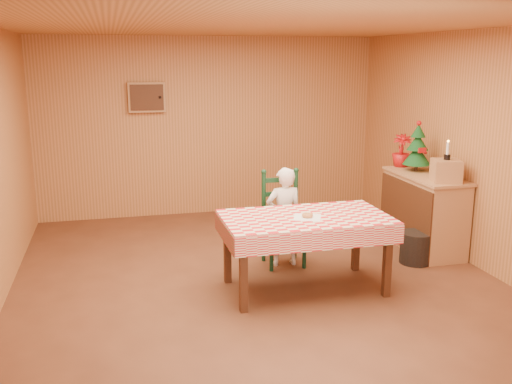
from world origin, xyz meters
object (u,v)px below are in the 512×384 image
shelf_unit (423,212)px  dining_table (306,224)px  ladder_chair (282,220)px  crate (446,171)px  storage_bin (416,248)px  seated_child (284,217)px  christmas_tree (417,148)px

shelf_unit → dining_table: bearing=-155.0°
dining_table → ladder_chair: 0.81m
crate → shelf_unit: bearing=91.2°
ladder_chair → storage_bin: ladder_chair is taller
dining_table → seated_child: 0.74m
dining_table → ladder_chair: ladder_chair is taller
seated_child → christmas_tree: christmas_tree is taller
shelf_unit → storage_bin: bearing=-126.6°
dining_table → storage_bin: size_ratio=4.58×
storage_bin → shelf_unit: bearing=53.4°
seated_child → crate: (1.82, -0.29, 0.49)m
ladder_chair → seated_child: size_ratio=0.96×
storage_bin → christmas_tree: bearing=64.1°
dining_table → ladder_chair: size_ratio=1.53×
dining_table → shelf_unit: bearing=25.0°
crate → christmas_tree: bearing=90.0°
seated_child → dining_table: bearing=90.0°
shelf_unit → crate: 0.71m
shelf_unit → crate: crate is taller
dining_table → crate: crate is taller
seated_child → storage_bin: seated_child is taller
shelf_unit → storage_bin: shelf_unit is taller
shelf_unit → ladder_chair: bearing=-178.2°
christmas_tree → crate: bearing=-90.0°
shelf_unit → crate: (0.01, -0.40, 0.59)m
ladder_chair → storage_bin: (1.48, -0.38, -0.32)m
ladder_chair → seated_child: bearing=-90.0°
dining_table → christmas_tree: (1.82, 1.09, 0.52)m
christmas_tree → storage_bin: 1.28m
crate → christmas_tree: 0.67m
storage_bin → dining_table: bearing=-164.6°
seated_child → shelf_unit: seated_child is taller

